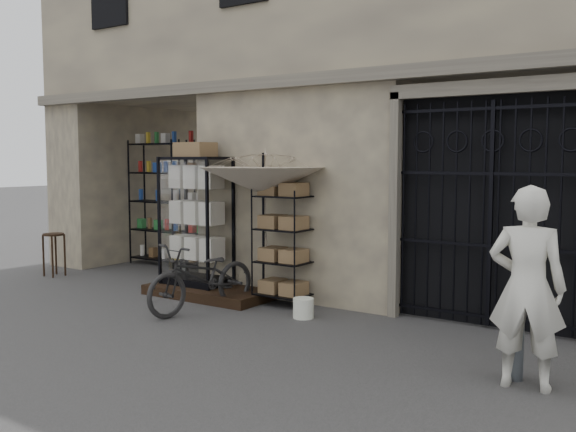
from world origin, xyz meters
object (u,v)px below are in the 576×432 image
Objects in this scene: steel_bollard at (516,339)px; market_umbrella at (263,174)px; wire_rack at (283,249)px; display_cabinet at (196,227)px; white_bucket at (303,308)px; bicycle at (203,311)px; wooden_stool at (54,254)px; shopkeeper at (524,387)px.

market_umbrella is at bearing 161.77° from steel_bollard.
wire_rack is 3.93m from steel_bollard.
wire_rack is (1.61, 0.10, -0.22)m from display_cabinet.
wire_rack is 6.06× the size of white_bucket.
market_umbrella is at bearing 19.16° from display_cabinet.
bicycle reaches higher than steel_bollard.
wire_rack is at bearing 60.57° from bicycle.
bicycle is at bearing 174.55° from steel_bollard.
wooden_stool is (-4.05, 0.50, 0.41)m from bicycle.
display_cabinet is 5.46m from steel_bollard.
wire_rack is at bearing 5.59° from market_umbrella.
steel_bollard is (4.39, -0.42, 0.40)m from bicycle.
shopkeeper is at bearing -19.84° from market_umbrella.
shopkeeper is (0.12, -0.17, -0.40)m from steel_bollard.
wire_rack reaches higher than wooden_stool.
bicycle is at bearing -138.47° from wire_rack.
wire_rack is 0.89× the size of shopkeeper.
market_umbrella is 3.41× the size of wooden_stool.
white_bucket is (0.99, -0.44, -1.78)m from market_umbrella.
market_umbrella is 1.40× the size of shopkeeper.
market_umbrella reaches higher than white_bucket.
wire_rack is at bearing 159.77° from steel_bollard.
display_cabinet is 1.61m from bicycle.
white_bucket is 1.46m from bicycle.
white_bucket is 5.44m from wooden_stool.
market_umbrella is 9.52× the size of white_bucket.
display_cabinet is at bearing 170.56° from white_bucket.
bicycle reaches higher than shopkeeper.
display_cabinet reaches higher than bicycle.
steel_bollard is at bearing -30.85° from wire_rack.
wooden_stool reaches higher than shopkeeper.
wire_rack reaches higher than steel_bollard.
wire_rack is at bearing -29.68° from shopkeeper.
wooden_stool is 0.41× the size of shopkeeper.
white_bucket is at bearing 26.66° from bicycle.
steel_bollard is 0.42× the size of shopkeeper.
wooden_stool is 8.64m from shopkeeper.
display_cabinet is 1.28× the size of wire_rack.
wire_rack is 0.64× the size of market_umbrella.
market_umbrella is at bearing 155.91° from white_bucket.
bicycle is (-1.38, -0.46, -0.13)m from white_bucket.
white_bucket is at bearing -24.09° from market_umbrella.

